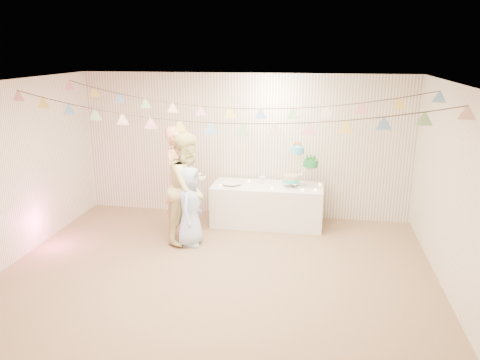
% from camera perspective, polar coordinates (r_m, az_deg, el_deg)
% --- Properties ---
extents(floor, '(6.00, 6.00, 0.00)m').
position_cam_1_polar(floor, '(6.61, -2.90, -11.47)').
color(floor, brown).
rests_on(floor, ground).
extents(ceiling, '(6.00, 6.00, 0.00)m').
position_cam_1_polar(ceiling, '(5.88, -3.27, 11.63)').
color(ceiling, silver).
rests_on(ceiling, ground).
extents(back_wall, '(6.00, 6.00, 0.00)m').
position_cam_1_polar(back_wall, '(8.50, 0.54, 4.15)').
color(back_wall, white).
rests_on(back_wall, ground).
extents(front_wall, '(6.00, 6.00, 0.00)m').
position_cam_1_polar(front_wall, '(3.88, -11.15, -11.06)').
color(front_wall, white).
rests_on(front_wall, ground).
extents(left_wall, '(5.00, 5.00, 0.00)m').
position_cam_1_polar(left_wall, '(7.35, -26.55, 0.55)').
color(left_wall, white).
rests_on(left_wall, ground).
extents(right_wall, '(5.00, 5.00, 0.00)m').
position_cam_1_polar(right_wall, '(6.22, 25.03, -1.84)').
color(right_wall, white).
rests_on(right_wall, ground).
extents(table, '(1.92, 0.77, 0.72)m').
position_cam_1_polar(table, '(8.25, 3.34, -3.03)').
color(table, silver).
rests_on(table, floor).
extents(cake_stand, '(0.65, 0.38, 0.72)m').
position_cam_1_polar(cake_stand, '(8.05, 7.36, 1.96)').
color(cake_stand, silver).
rests_on(cake_stand, table).
extents(cake_bottom, '(0.31, 0.31, 0.15)m').
position_cam_1_polar(cake_bottom, '(8.07, 6.21, 0.01)').
color(cake_bottom, '#2BC9BE').
rests_on(cake_bottom, cake_stand).
extents(cake_middle, '(0.27, 0.27, 0.22)m').
position_cam_1_polar(cake_middle, '(8.13, 8.65, 2.02)').
color(cake_middle, '#1B7B34').
rests_on(cake_middle, cake_stand).
extents(cake_top_tier, '(0.25, 0.25, 0.19)m').
position_cam_1_polar(cake_top_tier, '(7.96, 6.99, 3.78)').
color(cake_top_tier, '#47B3E0').
rests_on(cake_top_tier, cake_stand).
extents(platter, '(0.37, 0.37, 0.02)m').
position_cam_1_polar(platter, '(8.17, -1.04, -0.26)').
color(platter, white).
rests_on(platter, table).
extents(posy, '(0.13, 0.13, 0.15)m').
position_cam_1_polar(posy, '(8.17, 2.70, 0.21)').
color(posy, white).
rests_on(posy, table).
extents(person_adult_a, '(0.61, 0.76, 1.80)m').
position_cam_1_polar(person_adult_a, '(7.87, -7.42, 0.02)').
color(person_adult_a, '#EF987D').
rests_on(person_adult_a, floor).
extents(person_adult_b, '(0.90, 1.02, 1.77)m').
position_cam_1_polar(person_adult_b, '(7.46, -6.26, -0.95)').
color(person_adult_b, '#DDD288').
rests_on(person_adult_b, floor).
extents(person_child, '(0.42, 0.63, 1.27)m').
position_cam_1_polar(person_child, '(7.36, -6.14, -3.20)').
color(person_child, '#A5BAE9').
rests_on(person_child, floor).
extents(bunting_back, '(5.60, 1.10, 0.40)m').
position_cam_1_polar(bunting_back, '(6.97, -1.24, 10.28)').
color(bunting_back, pink).
rests_on(bunting_back, ceiling).
extents(bunting_front, '(5.60, 0.90, 0.36)m').
position_cam_1_polar(bunting_front, '(5.71, -3.66, 8.67)').
color(bunting_front, '#72A5E5').
rests_on(bunting_front, ceiling).
extents(tealight_0, '(0.04, 0.04, 0.03)m').
position_cam_1_polar(tealight_0, '(8.11, -2.36, -0.58)').
color(tealight_0, '#FFD88C').
rests_on(tealight_0, table).
extents(tealight_1, '(0.04, 0.04, 0.03)m').
position_cam_1_polar(tealight_1, '(8.35, 1.12, -0.08)').
color(tealight_1, '#FFD88C').
rests_on(tealight_1, table).
extents(tealight_2, '(0.04, 0.04, 0.03)m').
position_cam_1_polar(tealight_2, '(7.92, 3.93, -1.02)').
color(tealight_2, '#FFD88C').
rests_on(tealight_2, table).
extents(tealight_3, '(0.04, 0.04, 0.03)m').
position_cam_1_polar(tealight_3, '(8.32, 5.94, -0.22)').
color(tealight_3, '#FFD88C').
rests_on(tealight_3, table).
extents(tealight_4, '(0.04, 0.04, 0.03)m').
position_cam_1_polar(tealight_4, '(7.92, 9.15, -1.18)').
color(tealight_4, '#FFD88C').
rests_on(tealight_4, table).
extents(tealight_5, '(0.04, 0.04, 0.03)m').
position_cam_1_polar(tealight_5, '(8.24, 9.73, -0.53)').
color(tealight_5, '#FFD88C').
rests_on(tealight_5, table).
extents(tealight_6, '(0.04, 0.04, 0.03)m').
position_cam_1_polar(tealight_6, '(7.88, 7.67, -1.21)').
color(tealight_6, '#FFD88C').
rests_on(tealight_6, table).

